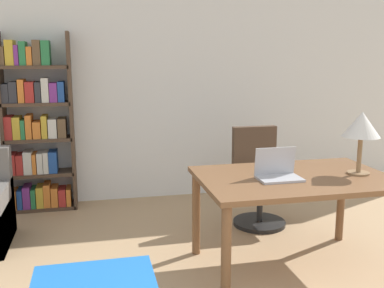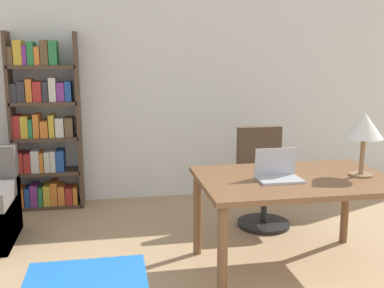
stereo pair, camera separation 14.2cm
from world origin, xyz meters
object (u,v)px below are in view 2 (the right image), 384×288
Objects in this scene: desk at (295,189)px; bookshelf at (44,128)px; office_chair at (262,182)px; table_lamp at (364,127)px; laptop at (278,173)px.

desk is 2.90m from bookshelf.
bookshelf is (-2.22, 0.93, 0.47)m from office_chair.
table_lamp is at bearing -5.30° from desk.
table_lamp is at bearing -37.24° from bookshelf.
bookshelf is at bearing 137.27° from desk.
table_lamp reaches higher than office_chair.
office_chair is at bearing 111.48° from table_lamp.
laptop reaches higher than desk.
bookshelf is at bearing 134.45° from laptop.
laptop is 1.16m from office_chair.
laptop is at bearing 179.22° from table_lamp.
desk is at bearing 174.70° from table_lamp.
table_lamp is 0.51× the size of office_chair.
laptop reaches higher than office_chair.
laptop is 0.76m from table_lamp.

